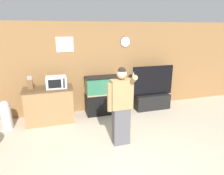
{
  "coord_description": "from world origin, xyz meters",
  "views": [
    {
      "loc": [
        -1.17,
        -2.95,
        2.4
      ],
      "look_at": [
        0.14,
        1.45,
        1.05
      ],
      "focal_mm": 32.0,
      "sensor_mm": 36.0,
      "label": 1
    }
  ],
  "objects_px": {
    "counter_island": "(49,105)",
    "trash_bin": "(6,115)",
    "tv_on_stand": "(152,97)",
    "person_standing": "(121,106)",
    "microwave": "(56,82)",
    "knife_block": "(30,84)",
    "aquarium_on_stand": "(103,95)"
  },
  "relations": [
    {
      "from": "aquarium_on_stand",
      "to": "trash_bin",
      "type": "relative_size",
      "value": 1.49
    },
    {
      "from": "person_standing",
      "to": "microwave",
      "type": "bearing_deg",
      "value": 129.75
    },
    {
      "from": "trash_bin",
      "to": "tv_on_stand",
      "type": "bearing_deg",
      "value": 2.42
    },
    {
      "from": "person_standing",
      "to": "aquarium_on_stand",
      "type": "bearing_deg",
      "value": 88.97
    },
    {
      "from": "knife_block",
      "to": "counter_island",
      "type": "bearing_deg",
      "value": -4.97
    },
    {
      "from": "microwave",
      "to": "tv_on_stand",
      "type": "height_order",
      "value": "tv_on_stand"
    },
    {
      "from": "microwave",
      "to": "knife_block",
      "type": "xyz_separation_m",
      "value": [
        -0.63,
        0.08,
        -0.03
      ]
    },
    {
      "from": "aquarium_on_stand",
      "to": "trash_bin",
      "type": "distance_m",
      "value": 2.54
    },
    {
      "from": "knife_block",
      "to": "aquarium_on_stand",
      "type": "bearing_deg",
      "value": 4.0
    },
    {
      "from": "person_standing",
      "to": "tv_on_stand",
      "type": "bearing_deg",
      "value": 45.51
    },
    {
      "from": "tv_on_stand",
      "to": "counter_island",
      "type": "bearing_deg",
      "value": -178.66
    },
    {
      "from": "counter_island",
      "to": "person_standing",
      "type": "bearing_deg",
      "value": -46.44
    },
    {
      "from": "counter_island",
      "to": "trash_bin",
      "type": "relative_size",
      "value": 1.67
    },
    {
      "from": "knife_block",
      "to": "tv_on_stand",
      "type": "relative_size",
      "value": 0.25
    },
    {
      "from": "counter_island",
      "to": "microwave",
      "type": "distance_m",
      "value": 0.66
    },
    {
      "from": "microwave",
      "to": "knife_block",
      "type": "height_order",
      "value": "knife_block"
    },
    {
      "from": "counter_island",
      "to": "person_standing",
      "type": "height_order",
      "value": "person_standing"
    },
    {
      "from": "aquarium_on_stand",
      "to": "person_standing",
      "type": "xyz_separation_m",
      "value": [
        -0.03,
        -1.7,
        0.32
      ]
    },
    {
      "from": "person_standing",
      "to": "trash_bin",
      "type": "height_order",
      "value": "person_standing"
    },
    {
      "from": "aquarium_on_stand",
      "to": "person_standing",
      "type": "height_order",
      "value": "person_standing"
    },
    {
      "from": "trash_bin",
      "to": "counter_island",
      "type": "bearing_deg",
      "value": 5.59
    },
    {
      "from": "counter_island",
      "to": "aquarium_on_stand",
      "type": "xyz_separation_m",
      "value": [
        1.49,
        0.17,
        0.08
      ]
    },
    {
      "from": "aquarium_on_stand",
      "to": "person_standing",
      "type": "distance_m",
      "value": 1.73
    },
    {
      "from": "knife_block",
      "to": "person_standing",
      "type": "height_order",
      "value": "person_standing"
    },
    {
      "from": "microwave",
      "to": "aquarium_on_stand",
      "type": "height_order",
      "value": "microwave"
    },
    {
      "from": "aquarium_on_stand",
      "to": "microwave",
      "type": "bearing_deg",
      "value": -170.47
    },
    {
      "from": "counter_island",
      "to": "tv_on_stand",
      "type": "bearing_deg",
      "value": 1.34
    },
    {
      "from": "aquarium_on_stand",
      "to": "knife_block",
      "type": "bearing_deg",
      "value": -176.0
    },
    {
      "from": "tv_on_stand",
      "to": "aquarium_on_stand",
      "type": "bearing_deg",
      "value": 176.36
    },
    {
      "from": "tv_on_stand",
      "to": "knife_block",
      "type": "bearing_deg",
      "value": -179.42
    },
    {
      "from": "microwave",
      "to": "trash_bin",
      "type": "height_order",
      "value": "microwave"
    },
    {
      "from": "microwave",
      "to": "counter_island",
      "type": "bearing_deg",
      "value": 168.67
    }
  ]
}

